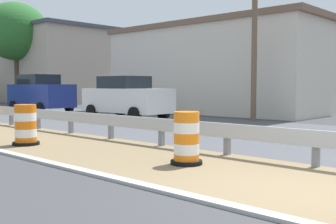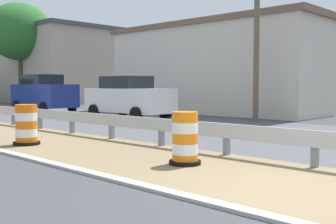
# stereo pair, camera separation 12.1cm
# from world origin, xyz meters

# --- Properties ---
(ground_plane) EXTENTS (160.00, 160.00, 0.00)m
(ground_plane) POSITION_xyz_m (0.00, 0.00, 0.00)
(ground_plane) COLOR #3D3D3F
(median_dirt_strip) EXTENTS (3.36, 120.00, 0.01)m
(median_dirt_strip) POSITION_xyz_m (0.48, 0.00, 0.00)
(median_dirt_strip) COLOR #7F6B4C
(median_dirt_strip) RESTS_ON ground
(curb_near_edge) EXTENTS (0.20, 120.00, 0.11)m
(curb_near_edge) POSITION_xyz_m (-1.30, 0.00, 0.00)
(curb_near_edge) COLOR #ADADA8
(curb_near_edge) RESTS_ON ground
(guardrail_median) EXTENTS (0.18, 44.42, 0.71)m
(guardrail_median) POSITION_xyz_m (1.92, 1.67, 0.52)
(guardrail_median) COLOR #ADB2B7
(guardrail_median) RESTS_ON ground
(traffic_barrel_nearest) EXTENTS (0.63, 0.63, 1.03)m
(traffic_barrel_nearest) POSITION_xyz_m (0.54, 2.64, 0.47)
(traffic_barrel_nearest) COLOR orange
(traffic_barrel_nearest) RESTS_ON ground
(traffic_barrel_close) EXTENTS (0.68, 0.68, 1.05)m
(traffic_barrel_close) POSITION_xyz_m (-0.29, 7.38, 0.47)
(traffic_barrel_close) COLOR orange
(traffic_barrel_close) RESTS_ON ground
(car_trailing_near_lane) EXTENTS (2.03, 4.69, 2.15)m
(car_trailing_near_lane) POSITION_xyz_m (6.75, 18.83, 1.07)
(car_trailing_near_lane) COLOR navy
(car_trailing_near_lane) RESTS_ON ground
(car_mid_far_lane) EXTENTS (2.02, 4.60, 1.96)m
(car_mid_far_lane) POSITION_xyz_m (7.02, 11.75, 0.98)
(car_mid_far_lane) COLOR silver
(car_mid_far_lane) RESTS_ON ground
(roadside_shop_near) EXTENTS (6.54, 12.83, 4.99)m
(roadside_shop_near) POSITION_xyz_m (14.24, 11.59, 2.51)
(roadside_shop_near) COLOR beige
(roadside_shop_near) RESTS_ON ground
(roadside_shop_far) EXTENTS (7.70, 13.68, 6.51)m
(roadside_shop_far) POSITION_xyz_m (14.69, 31.62, 3.27)
(roadside_shop_far) COLOR #AD9E8E
(roadside_shop_far) RESTS_ON ground
(utility_pole_near) EXTENTS (0.24, 1.80, 9.45)m
(utility_pole_near) POSITION_xyz_m (10.00, 6.85, 4.89)
(utility_pole_near) COLOR brown
(utility_pole_near) RESTS_ON ground
(tree_roadside) EXTENTS (5.21, 5.21, 8.26)m
(tree_roadside) POSITION_xyz_m (10.87, 29.62, 5.90)
(tree_roadside) COLOR #4C3D2D
(tree_roadside) RESTS_ON ground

